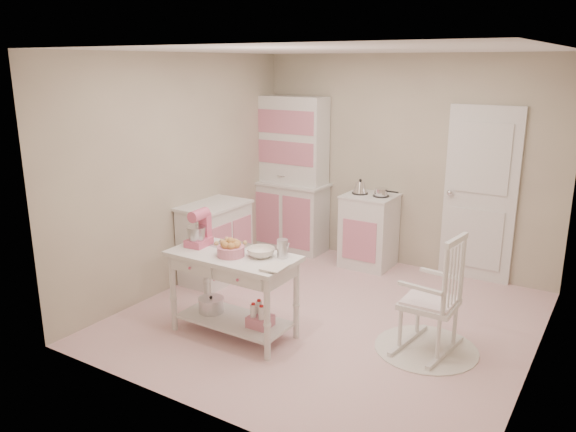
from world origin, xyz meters
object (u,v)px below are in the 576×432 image
(hutch, at_px, (290,174))
(base_cabinet, at_px, (215,242))
(stove, at_px, (369,230))
(work_table, at_px, (234,294))
(rocking_chair, at_px, (430,293))
(stand_mixer, at_px, (198,229))
(bread_basket, at_px, (231,251))

(hutch, height_order, base_cabinet, hutch)
(stove, distance_m, base_cabinet, 1.93)
(hutch, distance_m, work_table, 2.68)
(stove, relative_size, base_cabinet, 1.00)
(hutch, relative_size, rocking_chair, 1.89)
(rocking_chair, distance_m, stand_mixer, 2.21)
(hutch, bearing_deg, rocking_chair, -34.81)
(rocking_chair, relative_size, bread_basket, 4.40)
(stand_mixer, bearing_deg, stove, 69.29)
(stove, xyz_separation_m, bread_basket, (-0.28, -2.44, 0.39))
(stove, height_order, stand_mixer, stand_mixer)
(stove, distance_m, rocking_chair, 2.19)
(base_cabinet, relative_size, bread_basket, 3.68)
(work_table, relative_size, bread_basket, 4.80)
(rocking_chair, bearing_deg, stove, 135.30)
(base_cabinet, bearing_deg, stove, 46.32)
(bread_basket, bearing_deg, stand_mixer, 170.96)
(base_cabinet, height_order, stand_mixer, stand_mixer)
(stove, xyz_separation_m, work_table, (-0.30, -2.39, -0.06))
(hutch, bearing_deg, work_table, -69.72)
(rocking_chair, distance_m, work_table, 1.78)
(bread_basket, bearing_deg, work_table, 111.80)
(rocking_chair, xyz_separation_m, stand_mixer, (-2.07, -0.65, 0.42))
(hutch, distance_m, bread_basket, 2.66)
(stove, distance_m, bread_basket, 2.49)
(stove, bearing_deg, bread_basket, -96.50)
(stove, distance_m, work_table, 2.41)
(stove, xyz_separation_m, rocking_chair, (1.35, -1.72, 0.09))
(hutch, relative_size, work_table, 1.73)
(stand_mixer, relative_size, bread_basket, 1.36)
(hutch, xyz_separation_m, stand_mixer, (0.48, -2.42, -0.07))
(hutch, bearing_deg, stand_mixer, -78.74)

